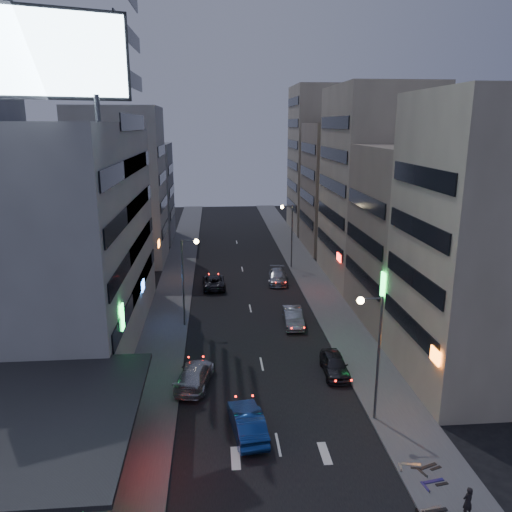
{
  "coord_description": "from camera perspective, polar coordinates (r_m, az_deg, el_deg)",
  "views": [
    {
      "loc": [
        -3.37,
        -20.75,
        17.86
      ],
      "look_at": [
        0.15,
        20.94,
        6.76
      ],
      "focal_mm": 35.0,
      "sensor_mm": 36.0,
      "label": 1
    }
  ],
  "objects": [
    {
      "name": "ground",
      "position": [
        27.58,
        3.72,
        -25.53
      ],
      "size": [
        180.0,
        180.0,
        0.0
      ],
      "primitive_type": "plane",
      "color": "black",
      "rests_on": "ground"
    },
    {
      "name": "sidewalk_left",
      "position": [
        53.98,
        -9.5,
        -4.61
      ],
      "size": [
        4.0,
        120.0,
        0.12
      ],
      "primitive_type": "cube",
      "color": "#4C4C4F",
      "rests_on": "ground"
    },
    {
      "name": "sidewalk_right",
      "position": [
        54.97,
        7.4,
        -4.17
      ],
      "size": [
        4.0,
        120.0,
        0.12
      ],
      "primitive_type": "cube",
      "color": "#4C4C4F",
      "rests_on": "ground"
    },
    {
      "name": "food_court",
      "position": [
        29.67,
        -26.28,
        -19.2
      ],
      "size": [
        11.0,
        13.0,
        3.88
      ],
      "color": "#BCAF93",
      "rests_on": "ground"
    },
    {
      "name": "white_building",
      "position": [
        43.87,
        -22.83,
        2.03
      ],
      "size": [
        14.0,
        24.0,
        18.0
      ],
      "primitive_type": "cube",
      "color": "#B3B2AE",
      "rests_on": "ground"
    },
    {
      "name": "shophouse_near",
      "position": [
        37.09,
        25.01,
        1.21
      ],
      "size": [
        10.0,
        11.0,
        20.0
      ],
      "primitive_type": "cube",
      "color": "#BCAF93",
      "rests_on": "ground"
    },
    {
      "name": "shophouse_mid",
      "position": [
        47.76,
        18.58,
        2.16
      ],
      "size": [
        11.0,
        12.0,
        16.0
      ],
      "primitive_type": "cube",
      "color": "gray",
      "rests_on": "ground"
    },
    {
      "name": "shophouse_far",
      "position": [
        59.1,
        13.45,
        7.79
      ],
      "size": [
        10.0,
        14.0,
        22.0
      ],
      "primitive_type": "cube",
      "color": "#BCAF93",
      "rests_on": "ground"
    },
    {
      "name": "far_left_a",
      "position": [
        67.32,
        -15.31,
        7.63
      ],
      "size": [
        11.0,
        10.0,
        20.0
      ],
      "primitive_type": "cube",
      "color": "#B3B2AE",
      "rests_on": "ground"
    },
    {
      "name": "far_left_b",
      "position": [
        80.43,
        -13.93,
        7.02
      ],
      "size": [
        12.0,
        10.0,
        15.0
      ],
      "primitive_type": "cube",
      "color": "gray",
      "rests_on": "ground"
    },
    {
      "name": "far_right_a",
      "position": [
        73.76,
        10.13,
        7.73
      ],
      "size": [
        11.0,
        12.0,
        18.0
      ],
      "primitive_type": "cube",
      "color": "gray",
      "rests_on": "ground"
    },
    {
      "name": "far_right_b",
      "position": [
        87.13,
        8.18,
        10.85
      ],
      "size": [
        12.0,
        12.0,
        24.0
      ],
      "primitive_type": "cube",
      "color": "#BCAF93",
      "rests_on": "ground"
    },
    {
      "name": "billboard",
      "position": [
        32.42,
        -23.62,
        20.43
      ],
      "size": [
        9.52,
        3.75,
        6.2
      ],
      "rotation": [
        0.0,
        0.0,
        0.35
      ],
      "color": "#595B60",
      "rests_on": "white_building"
    },
    {
      "name": "street_lamp_right_near",
      "position": [
        30.94,
        13.24,
        -9.38
      ],
      "size": [
        1.6,
        0.44,
        8.02
      ],
      "color": "#595B60",
      "rests_on": "sidewalk_right"
    },
    {
      "name": "street_lamp_left",
      "position": [
        44.61,
        -7.89,
        -1.55
      ],
      "size": [
        1.6,
        0.44,
        8.02
      ],
      "color": "#595B60",
      "rests_on": "sidewalk_left"
    },
    {
      "name": "street_lamp_right_far",
      "position": [
        62.71,
        3.78,
        3.33
      ],
      "size": [
        1.6,
        0.44,
        8.02
      ],
      "color": "#595B60",
      "rests_on": "sidewalk_right"
    },
    {
      "name": "parked_car_right_near",
      "position": [
        37.96,
        8.97,
        -12.15
      ],
      "size": [
        1.9,
        4.4,
        1.48
      ],
      "primitive_type": "imported",
      "rotation": [
        0.0,
        0.0,
        -0.04
      ],
      "color": "#2A2B30",
      "rests_on": "ground"
    },
    {
      "name": "parked_car_right_mid",
      "position": [
        46.03,
        4.26,
        -6.98
      ],
      "size": [
        1.84,
        4.74,
        1.54
      ],
      "primitive_type": "imported",
      "rotation": [
        0.0,
        0.0,
        -0.05
      ],
      "color": "#A4A7AC",
      "rests_on": "ground"
    },
    {
      "name": "parked_car_left",
      "position": [
        56.28,
        -4.86,
        -2.92
      ],
      "size": [
        2.63,
        5.32,
        1.45
      ],
      "primitive_type": "imported",
      "rotation": [
        0.0,
        0.0,
        3.18
      ],
      "color": "#27272C",
      "rests_on": "ground"
    },
    {
      "name": "parked_car_right_far",
      "position": [
        57.92,
        2.49,
        -2.35
      ],
      "size": [
        2.63,
        5.31,
        1.48
      ],
      "primitive_type": "imported",
      "rotation": [
        0.0,
        0.0,
        -0.11
      ],
      "color": "#97999E",
      "rests_on": "ground"
    },
    {
      "name": "road_car_blue",
      "position": [
        31.08,
        -1.02,
        -18.42
      ],
      "size": [
        2.32,
        5.07,
        1.61
      ],
      "primitive_type": "imported",
      "rotation": [
        0.0,
        0.0,
        3.27
      ],
      "color": "navy",
      "rests_on": "ground"
    },
    {
      "name": "road_car_silver",
      "position": [
        36.3,
        -7.02,
        -13.36
      ],
      "size": [
        3.08,
        5.56,
        1.52
      ],
      "primitive_type": "imported",
      "rotation": [
        0.0,
        0.0,
        2.95
      ],
      "color": "#AFB0B7",
      "rests_on": "ground"
    },
    {
      "name": "person",
      "position": [
        27.64,
        23.03,
        -24.41
      ],
      "size": [
        0.63,
        0.5,
        1.52
      ],
      "primitive_type": "imported",
      "rotation": [
        0.0,
        0.0,
        3.42
      ],
      "color": "black",
      "rests_on": "sidewalk_right"
    },
    {
      "name": "scooter_black_a",
      "position": [
        27.85,
        21.0,
        -24.33
      ],
      "size": [
        0.84,
        1.94,
        1.15
      ],
      "primitive_type": null,
      "rotation": [
        0.0,
        0.0,
        1.68
      ],
      "color": "black",
      "rests_on": "sidewalk_right"
    },
    {
      "name": "scooter_silver_a",
      "position": [
        27.92,
        20.45,
        -24.31
      ],
      "size": [
        0.88,
        1.75,
        1.02
      ],
      "primitive_type": null,
      "rotation": [
        0.0,
        0.0,
        1.77
      ],
      "color": "#A3A5AA",
      "rests_on": "sidewalk_right"
    },
    {
      "name": "scooter_blue",
      "position": [
        29.53,
        20.63,
        -21.73
      ],
      "size": [
        0.95,
        2.0,
        1.18
      ],
      "primitive_type": null,
      "rotation": [
        0.0,
        0.0,
        1.74
      ],
      "color": "navy",
      "rests_on": "sidewalk_right"
    },
    {
      "name": "scooter_black_b",
      "position": [
        30.47,
        19.83,
        -20.42
      ],
      "size": [
        1.23,
        1.98,
        1.15
      ],
      "primitive_type": null,
      "rotation": [
        0.0,
        0.0,
        1.92
      ],
      "color": "black",
      "rests_on": "sidewalk_right"
    },
    {
      "name": "scooter_silver_b",
      "position": [
        30.16,
        18.41,
        -20.76
      ],
      "size": [
        0.9,
        1.86,
        1.09
      ],
      "primitive_type": null,
      "rotation": [
        0.0,
        0.0,
        1.39
      ],
      "color": "#B7BBC0",
      "rests_on": "sidewalk_right"
    }
  ]
}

